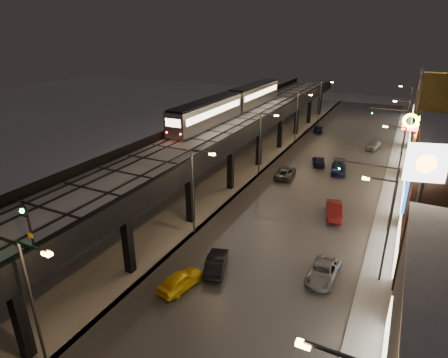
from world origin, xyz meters
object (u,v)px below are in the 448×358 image
at_px(car_taxi, 181,281).
at_px(car_near_white, 216,263).
at_px(car_far_white, 318,129).
at_px(car_onc_red, 373,145).
at_px(subway_train, 234,102).
at_px(car_onc_white, 339,168).
at_px(car_mid_dark, 319,161).
at_px(car_mid_silver, 285,173).
at_px(rail_signal, 27,221).
at_px(car_onc_silver, 334,211).
at_px(sign_citgo, 422,184).
at_px(car_onc_dark, 323,273).

distance_m(car_taxi, car_near_white, 3.70).
height_order(car_far_white, car_onc_red, car_onc_red).
height_order(subway_train, car_onc_white, subway_train).
xyz_separation_m(car_taxi, car_near_white, (1.43, 3.41, 0.01)).
bearing_deg(subway_train, car_onc_red, 29.05).
bearing_deg(car_mid_dark, car_far_white, -93.26).
relative_size(car_mid_silver, car_onc_red, 1.15).
xyz_separation_m(car_mid_silver, car_mid_dark, (3.03, 7.13, -0.07)).
xyz_separation_m(rail_signal, car_mid_dark, (8.06, 42.31, -8.35)).
distance_m(car_near_white, car_mid_dark, 30.64).
height_order(car_far_white, car_onc_silver, car_onc_silver).
bearing_deg(car_taxi, car_onc_red, -89.42).
xyz_separation_m(car_far_white, sign_citgo, (17.10, -47.14, 9.01)).
height_order(subway_train, car_near_white, subway_train).
relative_size(subway_train, car_near_white, 8.03).
height_order(rail_signal, car_onc_white, rail_signal).
height_order(car_onc_dark, car_onc_red, car_onc_red).
xyz_separation_m(car_mid_silver, car_onc_red, (9.61, 19.09, 0.04)).
bearing_deg(car_onc_red, car_onc_white, -93.13).
bearing_deg(car_near_white, car_onc_dark, -179.61).
relative_size(subway_train, car_taxi, 8.44).
distance_m(rail_signal, car_far_white, 62.32).
bearing_deg(car_mid_dark, car_onc_red, -135.31).
xyz_separation_m(car_near_white, car_onc_white, (5.08, 28.50, -0.00)).
distance_m(car_onc_silver, car_onc_red, 28.26).
height_order(car_onc_silver, sign_citgo, sign_citgo).
bearing_deg(car_onc_silver, car_onc_white, 85.64).
distance_m(rail_signal, car_onc_white, 42.61).
distance_m(rail_signal, car_onc_red, 56.82).
xyz_separation_m(car_mid_dark, car_far_white, (-4.56, 19.35, 0.09)).
relative_size(car_taxi, car_near_white, 0.95).
distance_m(car_mid_dark, sign_citgo, 31.82).
xyz_separation_m(subway_train, car_mid_silver, (11.43, -7.41, -7.67)).
xyz_separation_m(car_onc_white, car_onc_red, (3.23, 14.06, 0.01)).
xyz_separation_m(car_onc_silver, car_onc_white, (-2.08, 14.18, -0.05)).
distance_m(car_near_white, car_onc_silver, 16.01).
bearing_deg(sign_citgo, car_near_white, -168.89).
xyz_separation_m(rail_signal, car_taxi, (4.90, 8.31, -8.25)).
bearing_deg(car_taxi, car_far_white, -75.96).
relative_size(subway_train, rail_signal, 10.71).
height_order(car_mid_silver, car_onc_white, car_onc_white).
relative_size(car_mid_dark, sign_citgo, 0.34).
distance_m(rail_signal, car_onc_silver, 30.45).
bearing_deg(car_mid_dark, car_near_white, 70.26).
relative_size(car_mid_silver, car_far_white, 1.19).
relative_size(subway_train, car_mid_silver, 7.12).
height_order(subway_train, car_mid_dark, subway_train).
distance_m(car_taxi, car_onc_red, 46.99).
height_order(car_mid_silver, car_mid_dark, car_mid_silver).
bearing_deg(car_onc_dark, car_onc_red, 93.29).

